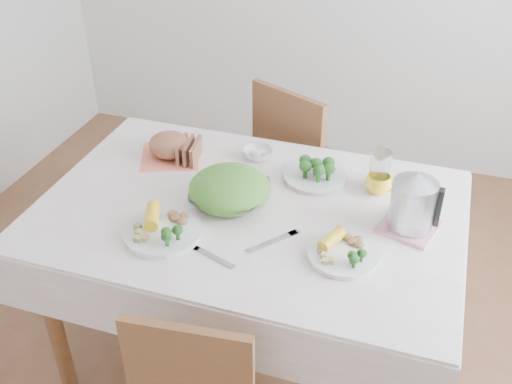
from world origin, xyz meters
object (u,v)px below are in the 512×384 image
(dinner_plate_right, at_px, (343,254))
(yellow_mug, at_px, (378,184))
(electric_kettle, at_px, (414,199))
(chair_far, at_px, (311,167))
(dining_table, at_px, (250,287))
(dinner_plate_left, at_px, (163,232))
(salad_bowl, at_px, (230,196))

(dinner_plate_right, height_order, yellow_mug, yellow_mug)
(yellow_mug, relative_size, electric_kettle, 0.45)
(chair_far, bearing_deg, dining_table, 111.82)
(dining_table, bearing_deg, yellow_mug, 29.70)
(dining_table, bearing_deg, chair_far, 87.00)
(dining_table, height_order, dinner_plate_right, dinner_plate_right)
(dinner_plate_left, bearing_deg, yellow_mug, 36.73)
(chair_far, bearing_deg, dinner_plate_left, 100.64)
(dinner_plate_right, distance_m, electric_kettle, 0.31)
(dining_table, relative_size, dinner_plate_left, 5.24)
(dinner_plate_left, height_order, electric_kettle, electric_kettle)
(dinner_plate_right, bearing_deg, yellow_mug, 83.06)
(chair_far, height_order, electric_kettle, electric_kettle)
(salad_bowl, xyz_separation_m, electric_kettle, (0.63, 0.05, 0.09))
(salad_bowl, xyz_separation_m, dinner_plate_right, (0.45, -0.17, -0.02))
(chair_far, height_order, dinner_plate_left, chair_far)
(yellow_mug, bearing_deg, dinner_plate_left, -143.27)
(salad_bowl, height_order, yellow_mug, yellow_mug)
(salad_bowl, relative_size, electric_kettle, 1.32)
(chair_far, bearing_deg, electric_kettle, 149.08)
(dinner_plate_right, bearing_deg, dinner_plate_left, -172.70)
(salad_bowl, bearing_deg, electric_kettle, 4.87)
(dining_table, distance_m, salad_bowl, 0.43)
(dining_table, relative_size, chair_far, 1.51)
(salad_bowl, bearing_deg, dining_table, -0.97)
(salad_bowl, bearing_deg, chair_far, 81.90)
(chair_far, height_order, salad_bowl, chair_far)
(dinner_plate_right, bearing_deg, electric_kettle, 50.03)
(dining_table, relative_size, dinner_plate_right, 5.99)
(chair_far, relative_size, yellow_mug, 9.85)
(salad_bowl, relative_size, dinner_plate_right, 1.18)
(dining_table, distance_m, yellow_mug, 0.65)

